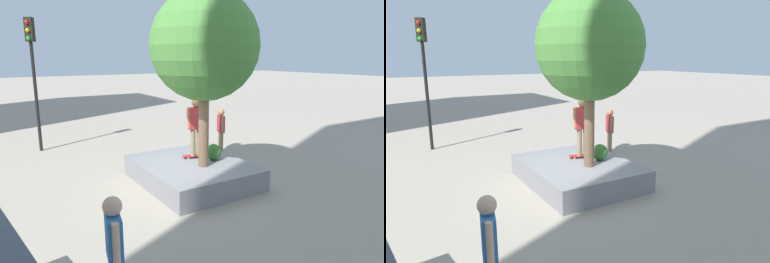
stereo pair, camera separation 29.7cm
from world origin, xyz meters
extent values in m
plane|color=#9E9384|center=(0.00, 0.00, 0.00)|extent=(120.00, 120.00, 0.00)
cube|color=gray|center=(0.21, -0.27, 0.30)|extent=(3.42, 2.79, 0.61)
cylinder|color=brown|center=(-0.24, -0.36, 1.83)|extent=(0.28, 0.28, 2.45)
sphere|color=#4C8C3D|center=(-0.24, -0.36, 3.84)|extent=(2.85, 2.85, 2.85)
sphere|color=#2D6628|center=(0.08, -0.93, 0.84)|extent=(0.47, 0.47, 0.47)
cube|color=#A51E1E|center=(0.53, -0.61, 0.67)|extent=(0.45, 0.83, 0.02)
sphere|color=beige|center=(0.53, -0.88, 0.63)|extent=(0.06, 0.06, 0.06)
sphere|color=beige|center=(0.37, -0.82, 0.63)|extent=(0.06, 0.06, 0.06)
sphere|color=beige|center=(0.69, -0.39, 0.63)|extent=(0.06, 0.06, 0.06)
sphere|color=beige|center=(0.53, -0.34, 0.63)|extent=(0.06, 0.06, 0.06)
cylinder|color=#847056|center=(0.55, -0.51, 1.09)|extent=(0.15, 0.15, 0.81)
cylinder|color=#847056|center=(0.51, -0.70, 1.09)|extent=(0.15, 0.15, 0.81)
cube|color=#B23338|center=(0.53, -0.61, 1.81)|extent=(0.28, 0.49, 0.64)
cylinder|color=#9E7251|center=(0.58, -0.37, 1.83)|extent=(0.10, 0.10, 0.60)
cylinder|color=#9E7251|center=(0.48, -0.84, 1.83)|extent=(0.10, 0.10, 0.60)
sphere|color=#9E7251|center=(0.53, -0.61, 2.26)|extent=(0.27, 0.27, 0.27)
cylinder|color=black|center=(6.20, 2.90, 2.05)|extent=(0.12, 0.12, 4.10)
cube|color=black|center=(6.20, 2.90, 4.52)|extent=(0.36, 0.37, 0.85)
sphere|color=red|center=(6.08, 2.99, 4.77)|extent=(0.14, 0.14, 0.14)
sphere|color=gold|center=(6.08, 2.99, 4.49)|extent=(0.14, 0.14, 0.14)
sphere|color=green|center=(6.08, 2.99, 4.21)|extent=(0.14, 0.14, 0.14)
cube|color=#2D6BB2|center=(-3.54, 3.32, 1.15)|extent=(0.50, 0.29, 0.64)
cylinder|color=#D8AD8C|center=(-3.77, 3.37, 1.16)|extent=(0.10, 0.10, 0.61)
cylinder|color=#D8AD8C|center=(-3.30, 3.27, 1.16)|extent=(0.10, 0.10, 0.61)
sphere|color=#D8AD8C|center=(-3.54, 3.32, 1.60)|extent=(0.27, 0.27, 0.27)
cylinder|color=#847056|center=(2.25, -2.83, 0.40)|extent=(0.14, 0.14, 0.79)
cylinder|color=#847056|center=(2.42, -2.90, 0.40)|extent=(0.14, 0.14, 0.79)
cube|color=#B23338|center=(2.33, -2.87, 1.10)|extent=(0.49, 0.33, 0.62)
cylinder|color=#9E7251|center=(2.11, -2.78, 1.12)|extent=(0.10, 0.10, 0.59)
cylinder|color=#9E7251|center=(2.56, -2.95, 1.12)|extent=(0.10, 0.10, 0.59)
sphere|color=#9E7251|center=(2.33, -2.87, 1.54)|extent=(0.26, 0.26, 0.26)
camera|label=1|loc=(-7.67, 4.64, 3.56)|focal=31.72mm
camera|label=2|loc=(-7.83, 4.38, 3.56)|focal=31.72mm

